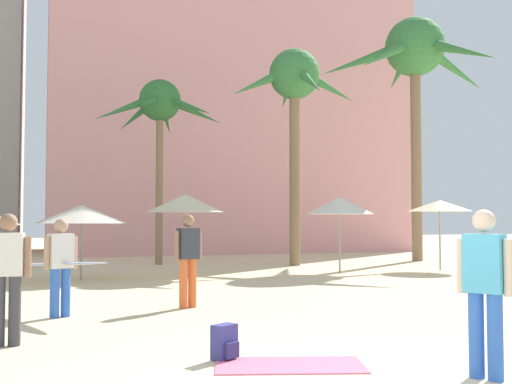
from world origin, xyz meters
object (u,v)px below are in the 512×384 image
Objects in this scene: palm_tree_center at (414,58)px; person_near_right at (485,285)px; palm_tree_right at (295,87)px; person_near_left at (7,273)px; beach_towel at (290,365)px; cafe_umbrella_4 at (439,206)px; cafe_umbrella_5 at (82,214)px; person_mid_left at (60,263)px; person_mid_center at (188,256)px; cafe_umbrella_0 at (339,206)px; palm_tree_far_right at (160,109)px; cafe_umbrella_2 at (185,203)px; backpack at (225,343)px.

palm_tree_center reaches higher than person_near_right.
palm_tree_right is 4.65× the size of person_near_left.
cafe_umbrella_4 is at bearing 48.55° from beach_towel.
person_mid_left is (-0.73, -6.76, -0.94)m from cafe_umbrella_5.
palm_tree_right is at bearing 128.18° from person_mid_center.
cafe_umbrella_0 is at bearing 105.52° from person_mid_left.
palm_tree_right is 3.20× the size of cafe_umbrella_5.
cafe_umbrella_5 is 1.45× the size of person_near_left.
person_mid_center is at bearing -97.36° from palm_tree_far_right.
palm_tree_center is 4.34× the size of cafe_umbrella_4.
person_mid_center is at bearing 75.97° from person_mid_left.
cafe_umbrella_2 is 7.79m from person_mid_left.
person_mid_center is at bearing 90.62° from beach_towel.
beach_towel is 2.33m from person_near_right.
cafe_umbrella_2 is 0.96× the size of cafe_umbrella_5.
palm_tree_center is 4.18× the size of cafe_umbrella_2.
backpack is at bearing 113.05° from person_near_right.
person_near_right is at bearing -121.15° from palm_tree_center.
palm_tree_center is 13.28m from cafe_umbrella_2.
person_mid_left is at bearing 172.14° from backpack.
cafe_umbrella_4 reaches higher than person_near_left.
cafe_umbrella_4 is 1.33× the size of person_near_right.
palm_tree_right is 13.10m from person_mid_center.
cafe_umbrella_4 is at bearing 131.06° from person_near_left.
cafe_umbrella_0 is (4.86, -5.58, -3.80)m from palm_tree_far_right.
person_mid_left reaches higher than backpack.
cafe_umbrella_0 is 0.87× the size of person_mid_left.
person_mid_center is at bearing -148.08° from cafe_umbrella_4.
palm_tree_right is 3.37× the size of cafe_umbrella_0.
beach_towel is at bearing 114.61° from person_near_right.
palm_tree_far_right is 4.18× the size of beach_towel.
palm_tree_far_right is 16.92× the size of backpack.
person_mid_center is (-1.55, -12.00, -4.97)m from palm_tree_far_right.
palm_tree_right is 16.86m from person_near_left.
cafe_umbrella_0 reaches higher than backpack.
cafe_umbrella_0 reaches higher than person_mid_left.
palm_tree_center is 8.06m from cafe_umbrella_4.
palm_tree_right is 3.33× the size of cafe_umbrella_2.
person_mid_center is at bearing -122.42° from palm_tree_right.
cafe_umbrella_4 is 1.39× the size of beach_towel.
palm_tree_far_right is 2.89× the size of cafe_umbrella_2.
person_mid_center is (-6.41, -6.42, -1.17)m from cafe_umbrella_0.
person_near_right reaches higher than backpack.
cafe_umbrella_2 reaches higher than backpack.
cafe_umbrella_0 is 13.32m from beach_towel.
beach_towel is (-6.25, -15.02, -6.72)m from palm_tree_right.
palm_tree_center is at bearing 17.69° from cafe_umbrella_5.
person_near_left is at bearing -126.36° from palm_tree_right.
cafe_umbrella_2 is at bearing 129.16° from person_mid_left.
backpack is at bearing -129.58° from palm_tree_center.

